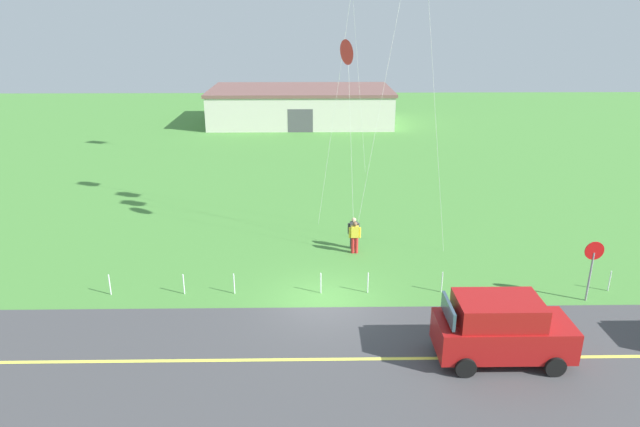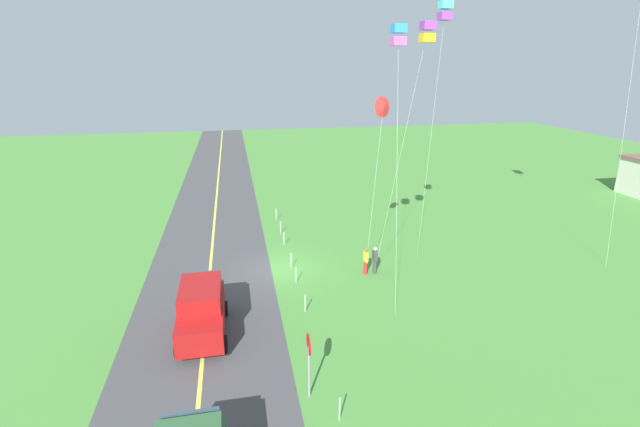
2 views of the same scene
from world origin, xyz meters
TOP-DOWN VIEW (x-y plane):
  - ground_plane at (0.00, 0.00)m, footprint 120.00×120.00m
  - asphalt_road at (0.00, -4.00)m, footprint 120.00×7.00m
  - road_centre_stripe at (0.00, -4.00)m, footprint 120.00×0.16m
  - car_suv_foreground at (5.75, -4.04)m, footprint 4.40×2.12m
  - stop_sign at (10.55, -0.10)m, footprint 0.76×0.08m
  - person_adult_near at (1.59, 4.73)m, footprint 0.58×0.22m
  - person_adult_companion at (1.57, 5.28)m, footprint 0.58×0.22m
  - kite_red_low at (1.17, 5.50)m, footprint 0.80×1.33m
  - kite_blue_mid at (3.71, 6.50)m, footprint 2.44×1.51m
  - kite_yellow_high at (1.72, 8.23)m, footprint 2.12×0.70m
  - kite_green_far at (4.32, 4.93)m, footprint 1.91×0.56m
  - fence_post_0 at (-8.73, 0.70)m, footprint 0.05×0.05m
  - fence_post_1 at (-5.72, 0.70)m, footprint 0.05×0.05m
  - fence_post_2 at (-3.66, 0.70)m, footprint 0.05×0.05m
  - fence_post_3 at (-0.10, 0.70)m, footprint 0.05×0.05m
  - fence_post_4 at (1.83, 0.70)m, footprint 0.05×0.05m
  - fence_post_5 at (4.90, 0.70)m, footprint 0.05×0.05m
  - fence_post_6 at (11.86, 0.70)m, footprint 0.05×0.05m

SIDE VIEW (x-z plane):
  - ground_plane at x=0.00m, z-range -0.10..0.00m
  - asphalt_road at x=0.00m, z-range 0.00..0.00m
  - road_centre_stripe at x=0.00m, z-range 0.00..0.01m
  - fence_post_0 at x=-8.73m, z-range 0.00..0.90m
  - fence_post_1 at x=-5.72m, z-range 0.00..0.90m
  - fence_post_2 at x=-3.66m, z-range 0.00..0.90m
  - fence_post_3 at x=-0.10m, z-range 0.00..0.90m
  - fence_post_4 at x=1.83m, z-range 0.00..0.90m
  - fence_post_5 at x=4.90m, z-range 0.00..0.90m
  - fence_post_6 at x=11.86m, z-range 0.00..0.90m
  - person_adult_near at x=1.59m, z-range 0.06..1.66m
  - person_adult_companion at x=1.57m, z-range 0.06..1.66m
  - car_suv_foreground at x=5.75m, z-range 0.03..2.27m
  - stop_sign at x=10.55m, z-range 0.52..3.08m
  - kite_red_low at x=1.17m, z-range 4.32..14.15m
  - kite_green_far at x=4.32m, z-range 6.00..18.96m
  - kite_blue_mid at x=3.71m, z-range 6.09..19.23m
  - kite_yellow_high at x=1.72m, z-range 6.63..20.88m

